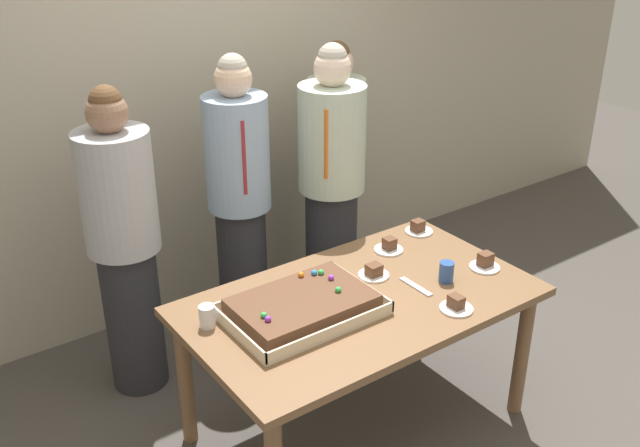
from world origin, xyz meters
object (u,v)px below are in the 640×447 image
plated_slice_center_front (374,272)px  person_serving_front (336,169)px  plated_slice_near_left (485,263)px  person_striped_tie_right (124,243)px  cake_server_utensil (416,287)px  drink_cup_middle (207,316)px  person_green_shirt_behind (240,203)px  party_table (360,314)px  plated_slice_far_right (389,247)px  plated_slice_far_left (456,305)px  drink_cup_nearest (446,272)px  person_far_right_suit (331,191)px  sheet_cake (303,306)px  plated_slice_near_right (418,229)px

plated_slice_center_front → person_serving_front: 1.18m
plated_slice_near_left → person_striped_tie_right: bearing=142.2°
cake_server_utensil → person_serving_front: (0.46, 1.24, 0.10)m
drink_cup_middle → person_green_shirt_behind: 1.00m
party_table → plated_slice_near_left: bearing=-11.4°
plated_slice_far_right → plated_slice_far_left: bearing=-101.6°
drink_cup_nearest → cake_server_utensil: bearing=166.0°
plated_slice_near_left → drink_cup_nearest: size_ratio=1.50×
cake_server_utensil → party_table: bearing=163.2°
drink_cup_middle → person_far_right_suit: person_far_right_suit is taller
plated_slice_near_left → plated_slice_far_left: plated_slice_near_left is taller
sheet_cake → drink_cup_nearest: bearing=-12.0°
plated_slice_far_right → drink_cup_middle: (-1.08, -0.08, 0.03)m
plated_slice_far_left → drink_cup_nearest: 0.25m
drink_cup_nearest → drink_cup_middle: 1.14m
sheet_cake → drink_cup_nearest: sheet_cake is taller
plated_slice_center_front → person_striped_tie_right: (-0.91, 0.84, 0.08)m
sheet_cake → person_green_shirt_behind: person_green_shirt_behind is taller
plated_slice_near_right → person_serving_front: (0.05, 0.81, 0.08)m
sheet_cake → person_serving_front: (1.02, 1.12, 0.06)m
plated_slice_center_front → person_green_shirt_behind: bearing=105.1°
person_serving_front → drink_cup_middle: bearing=-13.3°
person_striped_tie_right → person_far_right_suit: bearing=57.9°
party_table → person_far_right_suit: bearing=61.7°
plated_slice_far_left → person_green_shirt_behind: person_green_shirt_behind is taller
sheet_cake → plated_slice_far_left: 0.68m
drink_cup_middle → person_striped_tie_right: person_striped_tie_right is taller
person_serving_front → person_green_shirt_behind: 0.80m
sheet_cake → plated_slice_near_right: sheet_cake is taller
plated_slice_far_left → drink_cup_middle: drink_cup_middle is taller
drink_cup_nearest → drink_cup_middle: (-1.10, 0.32, 0.00)m
plated_slice_near_right → cake_server_utensil: 0.59m
drink_cup_nearest → cake_server_utensil: drink_cup_nearest is taller
sheet_cake → person_striped_tie_right: person_striped_tie_right is taller
drink_cup_nearest → person_far_right_suit: (0.02, 0.94, 0.09)m
drink_cup_middle → cake_server_utensil: drink_cup_middle is taller
plated_slice_near_right → plated_slice_far_right: size_ratio=1.00×
plated_slice_center_front → party_table: bearing=-146.6°
plated_slice_near_right → cake_server_utensil: (-0.41, -0.43, -0.02)m
cake_server_utensil → person_striped_tie_right: (-1.00, 1.04, 0.10)m
plated_slice_near_left → plated_slice_far_right: bearing=122.9°
party_table → plated_slice_far_right: 0.50m
plated_slice_near_right → plated_slice_center_front: plated_slice_near_right is taller
party_table → sheet_cake: bearing=173.7°
sheet_cake → person_far_right_suit: size_ratio=0.39×
sheet_cake → person_green_shirt_behind: 0.98m
plated_slice_near_left → plated_slice_far_right: 0.49m
plated_slice_near_left → plated_slice_far_left: (-0.39, -0.19, -0.00)m
party_table → person_striped_tie_right: person_striped_tie_right is taller
plated_slice_far_left → drink_cup_middle: (-0.96, 0.52, 0.03)m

